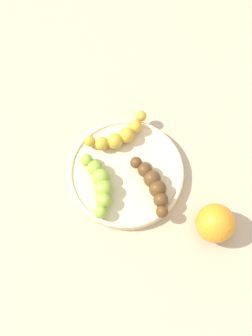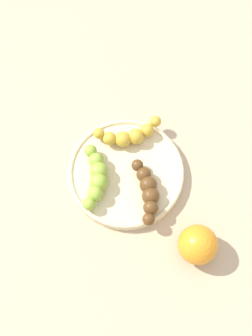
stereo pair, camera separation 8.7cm
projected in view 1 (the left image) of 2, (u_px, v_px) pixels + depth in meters
ground_plane at (126, 175)px, 0.91m from camera, size 2.40×2.40×0.00m
fruit_bowl at (126, 173)px, 0.90m from camera, size 0.24×0.24×0.02m
banana_green at (100, 184)px, 0.86m from camera, size 0.12×0.09×0.04m
banana_overripe at (153, 184)px, 0.86m from camera, size 0.13×0.07×0.04m
banana_spotted at (119, 136)px, 0.90m from camera, size 0.08×0.14×0.03m
orange_fruit at (215, 223)px, 0.83m from camera, size 0.08×0.08×0.08m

